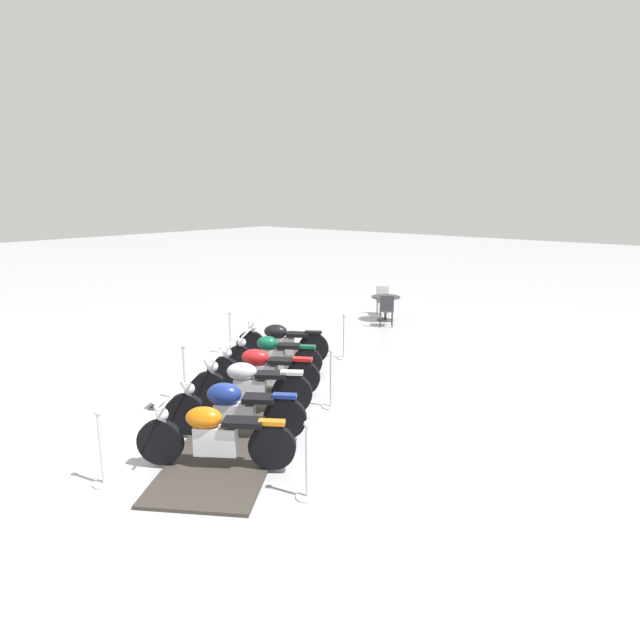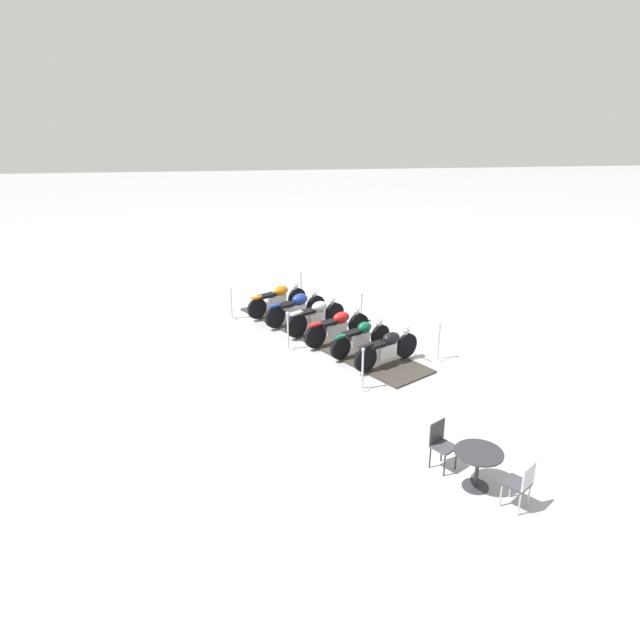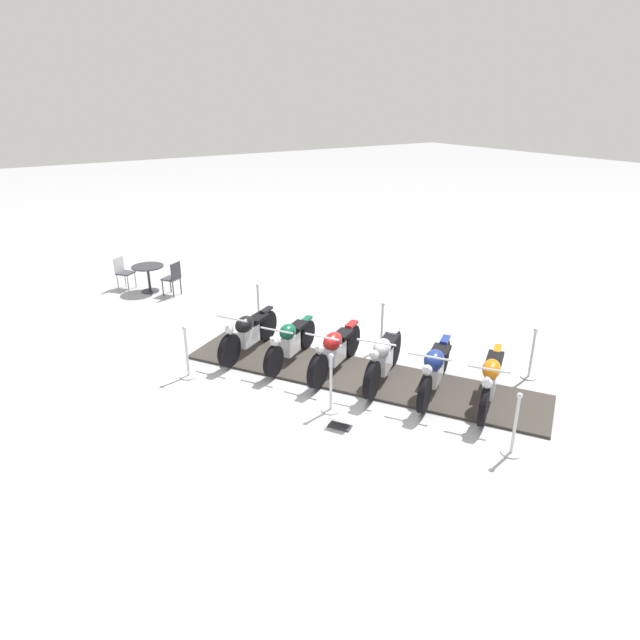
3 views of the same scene
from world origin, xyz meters
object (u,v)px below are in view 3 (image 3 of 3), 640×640
object	(u,v)px
stanchion_right_mid	(331,393)
cafe_table	(148,272)
stanchion_right_front	(188,361)
motorcycle_navy	(435,368)
cafe_chair_near_table	(123,271)
motorcycle_forest	(290,341)
stanchion_left_rear	(531,361)
motorcycle_copper	(491,379)
cafe_chair_across_table	(173,277)
motorcycle_chrome	(383,358)
stanchion_right_rear	(514,433)
motorcycle_maroon	(335,350)
info_placard	(340,424)
motorcycle_black	(248,332)
stanchion_left_mid	(382,335)
stanchion_left_front	(259,314)

from	to	relation	value
stanchion_right_mid	cafe_table	world-z (taller)	stanchion_right_mid
stanchion_right_front	motorcycle_navy	bearing A→B (deg)	48.80
motorcycle_navy	cafe_chair_near_table	xyz separation A→B (m)	(-9.13, -3.14, -0.00)
motorcycle_forest	stanchion_left_rear	xyz separation A→B (m)	(3.05, 3.59, -0.13)
motorcycle_copper	cafe_chair_near_table	world-z (taller)	motorcycle_copper
stanchion_right_front	cafe_chair_across_table	world-z (taller)	stanchion_right_front
motorcycle_navy	motorcycle_copper	size ratio (longest dim) A/B	1.01
motorcycle_forest	motorcycle_copper	bearing A→B (deg)	90.33
motorcycle_chrome	stanchion_left_rear	xyz separation A→B (m)	(1.39, 2.53, -0.16)
stanchion_right_rear	motorcycle_chrome	bearing A→B (deg)	-175.29
motorcycle_maroon	info_placard	distance (m)	1.98
stanchion_left_rear	stanchion_right_front	bearing A→B (deg)	-123.33
stanchion_left_rear	stanchion_right_mid	bearing A→B (deg)	-105.59
stanchion_right_mid	cafe_table	bearing A→B (deg)	-174.88
motorcycle_black	stanchion_right_mid	world-z (taller)	stanchion_right_mid
motorcycle_forest	motorcycle_chrome	xyz separation A→B (m)	(1.66, 1.06, 0.03)
stanchion_right_rear	stanchion_right_mid	distance (m)	3.03
stanchion_right_front	stanchion_left_rear	bearing A→B (deg)	56.67
stanchion_right_front	motorcycle_chrome	bearing A→B (deg)	53.26
motorcycle_navy	stanchion_left_mid	bearing A→B (deg)	-134.69
stanchion_right_rear	stanchion_left_mid	bearing A→B (deg)	170.57
motorcycle_copper	stanchion_left_mid	size ratio (longest dim) A/B	1.72
stanchion_left_mid	cafe_table	bearing A→B (deg)	-155.17
motorcycle_maroon	motorcycle_chrome	bearing A→B (deg)	92.55
motorcycle_maroon	motorcycle_navy	bearing A→B (deg)	91.77
motorcycle_maroon	stanchion_left_front	world-z (taller)	stanchion_left_front
motorcycle_navy	motorcycle_copper	world-z (taller)	motorcycle_navy
motorcycle_forest	stanchion_left_front	bearing A→B (deg)	-131.45
motorcycle_forest	stanchion_right_rear	size ratio (longest dim) A/B	1.69
stanchion_right_front	stanchion_right_mid	size ratio (longest dim) A/B	0.98
motorcycle_maroon	cafe_chair_near_table	xyz separation A→B (m)	(-7.47, -2.08, 0.02)
motorcycle_black	motorcycle_maroon	size ratio (longest dim) A/B	0.95
stanchion_left_rear	stanchion_right_mid	size ratio (longest dim) A/B	0.95
stanchion_left_mid	cafe_chair_near_table	distance (m)	7.96
cafe_chair_near_table	motorcycle_chrome	bearing A→B (deg)	-21.47
motorcycle_chrome	stanchion_right_front	xyz separation A→B (m)	(-2.25, -3.02, -0.20)
stanchion_right_mid	stanchion_left_mid	xyz separation A→B (m)	(-1.46, 2.29, 0.00)
motorcycle_forest	cafe_chair_across_table	size ratio (longest dim) A/B	1.94
motorcycle_maroon	cafe_chair_near_table	size ratio (longest dim) A/B	2.19
motorcycle_copper	stanchion_left_rear	distance (m)	1.51
stanchion_left_rear	cafe_chair_across_table	xyz separation A→B (m)	(-8.37, -4.17, 0.17)
motorcycle_navy	cafe_chair_across_table	world-z (taller)	motorcycle_navy
motorcycle_copper	stanchion_right_rear	xyz separation A→B (m)	(1.19, -0.81, -0.16)
motorcycle_navy	stanchion_right_front	xyz separation A→B (m)	(-3.09, -3.53, -0.20)
motorcycle_copper	stanchion_left_rear	world-z (taller)	stanchion_left_rear
motorcycle_navy	stanchion_left_mid	size ratio (longest dim) A/B	1.75
motorcycle_black	stanchion_left_front	distance (m)	1.52
motorcycle_black	stanchion_left_front	xyz separation A→B (m)	(-1.23, 0.87, -0.18)
stanchion_right_front	info_placard	xyz separation A→B (m)	(3.07, 1.46, -0.27)
motorcycle_black	motorcycle_copper	world-z (taller)	motorcycle_black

